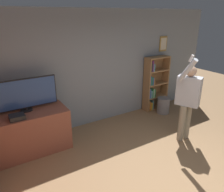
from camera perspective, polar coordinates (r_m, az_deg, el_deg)
name	(u,v)px	position (r m, az deg, el deg)	size (l,w,h in m)	color
ground_plane	(184,189)	(3.88, 18.29, -22.11)	(14.00, 14.00, 0.00)	#93704C
wall_back	(97,69)	(5.23, -3.89, 7.10)	(7.01, 0.09, 2.70)	gray
tv_ledge	(31,132)	(4.60, -20.45, -8.74)	(1.42, 0.70, 0.83)	#93513D
television	(24,94)	(4.40, -21.93, 0.39)	(1.21, 0.22, 0.63)	black
game_console	(17,117)	(4.21, -23.57, -5.05)	(0.26, 0.23, 0.08)	black
bookshelf	(154,85)	(6.20, 10.84, 2.91)	(0.71, 0.28, 1.50)	#997047
person	(188,97)	(4.72, 19.24, -0.15)	(0.61, 0.56, 1.90)	gray
waste_bin	(163,105)	(6.16, 13.26, -2.40)	(0.33, 0.33, 0.44)	gray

